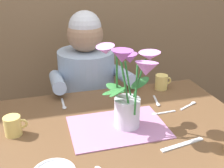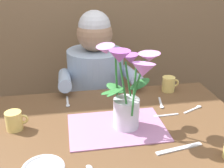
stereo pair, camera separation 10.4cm
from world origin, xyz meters
name	(u,v)px [view 2 (the right image)]	position (x,y,z in m)	size (l,w,h in m)	color
dining_table	(109,148)	(0.00, 0.00, 0.64)	(1.20, 0.80, 0.74)	brown
seated_person	(96,101)	(0.02, 0.62, 0.56)	(0.45, 0.47, 1.14)	#4C4C56
striped_placemat	(117,127)	(0.03, 0.00, 0.74)	(0.40, 0.28, 0.01)	#B275A3
flower_vase	(128,90)	(0.08, -0.01, 0.92)	(0.26, 0.28, 0.35)	silver
dinner_knife	(179,149)	(0.23, -0.19, 0.74)	(0.19, 0.02, 0.01)	silver
coffee_cup	(14,121)	(-0.38, 0.06, 0.78)	(0.09, 0.07, 0.08)	#E5C666
tea_cup	(169,84)	(0.38, 0.32, 0.78)	(0.09, 0.07, 0.08)	#E5C666
spoon_0	(161,104)	(0.29, 0.17, 0.74)	(0.04, 0.12, 0.01)	silver
spoon_1	(68,103)	(-0.16, 0.26, 0.74)	(0.02, 0.12, 0.01)	silver
spoon_2	(162,116)	(0.25, 0.06, 0.74)	(0.12, 0.02, 0.01)	silver
spoon_3	(195,108)	(0.43, 0.10, 0.74)	(0.11, 0.07, 0.01)	silver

